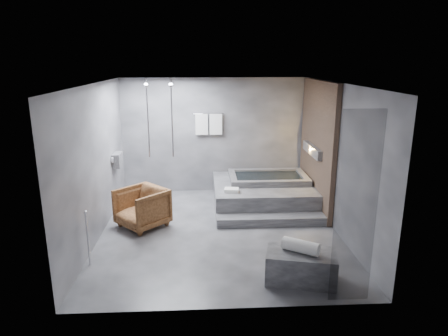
{
  "coord_description": "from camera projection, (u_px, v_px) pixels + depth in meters",
  "views": [
    {
      "loc": [
        -0.3,
        -7.13,
        3.22
      ],
      "look_at": [
        0.11,
        0.3,
        1.18
      ],
      "focal_mm": 32.0,
      "sensor_mm": 36.0,
      "label": 1
    }
  ],
  "objects": [
    {
      "name": "deck_towel",
      "position": [
        231.0,
        190.0,
        8.43
      ],
      "size": [
        0.32,
        0.26,
        0.08
      ],
      "primitive_type": "cube",
      "rotation": [
        0.0,
        0.0,
        -0.14
      ],
      "color": "white",
      "rests_on": "tub_deck"
    },
    {
      "name": "concrete_bench",
      "position": [
        301.0,
        267.0,
        5.95
      ],
      "size": [
        1.12,
        0.78,
        0.46
      ],
      "primitive_type": "cube",
      "rotation": [
        0.0,
        0.0,
        -0.22
      ],
      "color": "#343537",
      "rests_on": "ground"
    },
    {
      "name": "tub_step",
      "position": [
        271.0,
        220.0,
        8.03
      ],
      "size": [
        2.2,
        0.36,
        0.18
      ],
      "primitive_type": "cube",
      "color": "#39383B",
      "rests_on": "ground"
    },
    {
      "name": "rolled_towel",
      "position": [
        301.0,
        246.0,
        5.87
      ],
      "size": [
        0.56,
        0.46,
        0.2
      ],
      "primitive_type": "cylinder",
      "rotation": [
        0.0,
        1.57,
        -0.58
      ],
      "color": "white",
      "rests_on": "concrete_bench"
    },
    {
      "name": "tub_deck",
      "position": [
        262.0,
        193.0,
        9.12
      ],
      "size": [
        2.2,
        2.0,
        0.5
      ],
      "primitive_type": "cube",
      "color": "#39383B",
      "rests_on": "ground"
    },
    {
      "name": "room",
      "position": [
        239.0,
        141.0,
        7.53
      ],
      "size": [
        5.0,
        5.04,
        2.82
      ],
      "color": "#333336",
      "rests_on": "ground"
    },
    {
      "name": "driftwood_chair",
      "position": [
        142.0,
        208.0,
        7.85
      ],
      "size": [
        1.2,
        1.2,
        0.78
      ],
      "primitive_type": "imported",
      "rotation": [
        0.0,
        0.0,
        -0.79
      ],
      "color": "#402210",
      "rests_on": "ground"
    }
  ]
}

